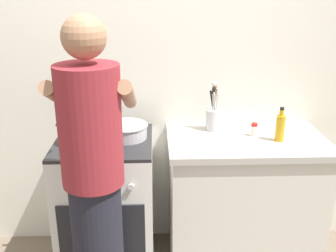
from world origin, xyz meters
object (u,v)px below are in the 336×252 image
stove_range (107,204)px  spice_bottle (254,130)px  oil_bottle (280,127)px  person (95,189)px  pot (79,133)px  mixing_bowl (126,130)px  utensil_crock (214,115)px

stove_range → spice_bottle: (0.95, 0.05, 0.49)m
spice_bottle → oil_bottle: bearing=-32.7°
stove_range → person: bearing=-88.1°
spice_bottle → person: bearing=-147.6°
pot → mixing_bowl: 0.29m
person → oil_bottle: bearing=25.2°
stove_range → pot: pot is taller
pot → person: 0.54m
pot → oil_bottle: size_ratio=1.22×
utensil_crock → person: size_ratio=0.19×
mixing_bowl → utensil_crock: utensil_crock is taller
spice_bottle → oil_bottle: (0.14, -0.09, 0.05)m
spice_bottle → pot: bearing=-175.3°
stove_range → oil_bottle: bearing=-2.2°
mixing_bowl → oil_bottle: 0.95m
stove_range → person: 0.68m
utensil_crock → pot: bearing=-166.2°
pot → mixing_bowl: pot is taller
person → stove_range: bearing=91.9°
pot → spice_bottle: pot is taller
utensil_crock → mixing_bowl: bearing=-167.6°
stove_range → utensil_crock: 0.91m
pot → person: person is taller
person → pot: bearing=107.5°
utensil_crock → spice_bottle: bearing=-25.9°
mixing_bowl → person: person is taller
spice_bottle → utensil_crock: bearing=154.1°
stove_range → utensil_crock: size_ratio=2.72×
pot → utensil_crock: 0.87m
oil_bottle → spice_bottle: bearing=147.3°
stove_range → utensil_crock: (0.71, 0.17, 0.55)m
oil_bottle → pot: bearing=-179.9°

